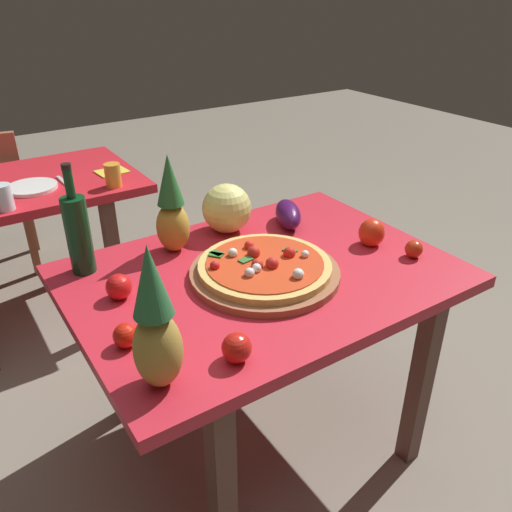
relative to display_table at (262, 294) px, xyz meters
The scene contains 20 objects.
ground_plane 0.63m from the display_table, ahead, with size 10.00×10.00×0.00m, color gray.
display_table is the anchor object (origin of this frame).
background_table 1.37m from the display_table, 111.35° to the left, with size 1.08×0.72×0.72m.
pizza_board 0.11m from the display_table, 110.49° to the right, with size 0.47×0.47×0.03m, color #965A3B.
pizza 0.13m from the display_table, 111.84° to the right, with size 0.42×0.42×0.06m.
wine_bottle 0.61m from the display_table, 146.33° to the left, with size 0.08×0.08×0.36m.
pineapple_left 0.41m from the display_table, 120.52° to the left, with size 0.11×0.11×0.34m.
pineapple_right 0.62m from the display_table, 148.20° to the right, with size 0.11×0.11×0.36m.
melon 0.37m from the display_table, 79.52° to the left, with size 0.18×0.18×0.18m, color #DBD775.
bell_pepper 0.45m from the display_table, ahead, with size 0.09×0.09×0.10m, color red.
eggplant 0.39m from the display_table, 40.39° to the left, with size 0.20×0.09×0.09m, color #401148.
tomato_near_board 0.47m from the display_table, 167.13° to the left, with size 0.08×0.08×0.08m, color red.
tomato_at_corner 0.46m from the display_table, 132.18° to the right, with size 0.08×0.08×0.08m, color red.
tomato_by_bottle 0.53m from the display_table, 22.95° to the right, with size 0.06×0.06×0.06m, color red.
tomato_beside_pepper 0.53m from the display_table, 166.07° to the right, with size 0.06×0.06×0.06m, color red.
drinking_glass_juice 1.02m from the display_table, 97.44° to the left, with size 0.07×0.07×0.11m, color orange.
drinking_glass_water 1.16m from the display_table, 120.90° to the left, with size 0.07×0.07×0.11m, color silver.
dinner_plate 1.26m from the display_table, 110.97° to the left, with size 0.22×0.22×0.02m, color white.
knife_utensil 1.21m from the display_table, 104.76° to the left, with size 0.02×0.18×0.01m, color silver.
napkin_folded 1.19m from the display_table, 93.55° to the left, with size 0.14×0.12×0.01m, color yellow.
Camera 1 is at (-0.81, -1.19, 1.56)m, focal length 36.25 mm.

